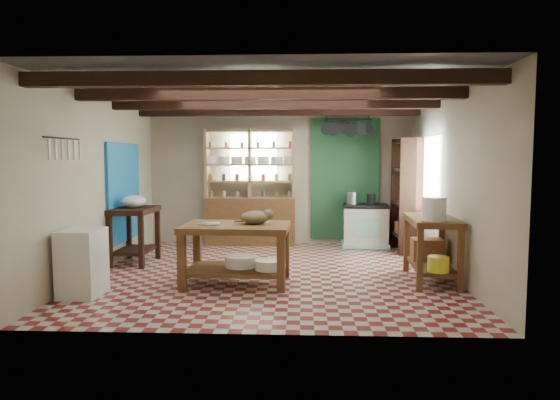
{
  "coord_description": "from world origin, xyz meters",
  "views": [
    {
      "loc": [
        0.43,
        -7.08,
        1.68
      ],
      "look_at": [
        0.1,
        0.3,
        1.04
      ],
      "focal_mm": 32.0,
      "sensor_mm": 36.0,
      "label": 1
    }
  ],
  "objects_px": {
    "work_table": "(236,254)",
    "white_cabinet": "(82,263)",
    "stove": "(365,226)",
    "prep_table": "(135,236)",
    "cat": "(255,217)",
    "right_counter": "(431,249)"
  },
  "relations": [
    {
      "from": "work_table",
      "to": "cat",
      "type": "distance_m",
      "value": 0.55
    },
    {
      "from": "work_table",
      "to": "right_counter",
      "type": "bearing_deg",
      "value": 7.29
    },
    {
      "from": "right_counter",
      "to": "cat",
      "type": "distance_m",
      "value": 2.41
    },
    {
      "from": "work_table",
      "to": "white_cabinet",
      "type": "distance_m",
      "value": 1.91
    },
    {
      "from": "prep_table",
      "to": "white_cabinet",
      "type": "height_order",
      "value": "prep_table"
    },
    {
      "from": "work_table",
      "to": "cat",
      "type": "height_order",
      "value": "cat"
    },
    {
      "from": "stove",
      "to": "cat",
      "type": "distance_m",
      "value": 3.28
    },
    {
      "from": "prep_table",
      "to": "cat",
      "type": "relative_size",
      "value": 2.28
    },
    {
      "from": "white_cabinet",
      "to": "right_counter",
      "type": "relative_size",
      "value": 0.67
    },
    {
      "from": "cat",
      "to": "right_counter",
      "type": "bearing_deg",
      "value": -3.14
    },
    {
      "from": "work_table",
      "to": "prep_table",
      "type": "xyz_separation_m",
      "value": [
        -1.76,
        1.16,
        0.05
      ]
    },
    {
      "from": "prep_table",
      "to": "white_cabinet",
      "type": "relative_size",
      "value": 1.1
    },
    {
      "from": "work_table",
      "to": "stove",
      "type": "relative_size",
      "value": 1.7
    },
    {
      "from": "white_cabinet",
      "to": "right_counter",
      "type": "distance_m",
      "value": 4.49
    },
    {
      "from": "work_table",
      "to": "right_counter",
      "type": "distance_m",
      "value": 2.63
    },
    {
      "from": "stove",
      "to": "white_cabinet",
      "type": "relative_size",
      "value": 1.02
    },
    {
      "from": "work_table",
      "to": "prep_table",
      "type": "relative_size",
      "value": 1.58
    },
    {
      "from": "prep_table",
      "to": "cat",
      "type": "bearing_deg",
      "value": -27.06
    },
    {
      "from": "right_counter",
      "to": "cat",
      "type": "bearing_deg",
      "value": -172.16
    },
    {
      "from": "stove",
      "to": "cat",
      "type": "xyz_separation_m",
      "value": [
        -1.79,
        -2.7,
        0.48
      ]
    },
    {
      "from": "right_counter",
      "to": "cat",
      "type": "xyz_separation_m",
      "value": [
        -2.36,
        -0.19,
        0.44
      ]
    },
    {
      "from": "prep_table",
      "to": "stove",
      "type": "bearing_deg",
      "value": 24.61
    }
  ]
}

